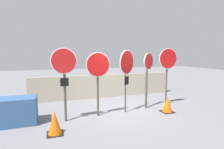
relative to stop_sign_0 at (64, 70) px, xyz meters
name	(u,v)px	position (x,y,z in m)	size (l,w,h in m)	color
ground_plane	(124,111)	(2.25, 0.36, -1.75)	(40.00, 40.00, 0.00)	slate
fence_back	(106,86)	(2.25, 2.70, -1.15)	(7.42, 0.12, 1.19)	#A89E89
stop_sign_0	(64,70)	(0.00, 0.00, 0.00)	(0.83, 0.20, 2.45)	#474238
stop_sign_1	(98,70)	(1.17, 0.15, -0.07)	(0.88, 0.15, 2.32)	#474238
stop_sign_2	(127,66)	(2.29, 0.18, 0.05)	(0.77, 0.53, 2.42)	#474238
stop_sign_3	(148,70)	(3.32, 0.38, -0.15)	(0.62, 0.37, 2.36)	#474238
stop_sign_4	(168,63)	(4.37, 0.51, 0.12)	(0.88, 0.13, 2.49)	#474238
traffic_cone_0	(55,123)	(-0.36, -0.84, -1.42)	(0.45, 0.45, 0.66)	black
traffic_cone_1	(167,104)	(3.82, -0.30, -1.45)	(0.47, 0.47, 0.61)	black
storage_crate	(18,111)	(-1.47, 0.31, -1.31)	(1.16, 0.76, 0.87)	#335684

